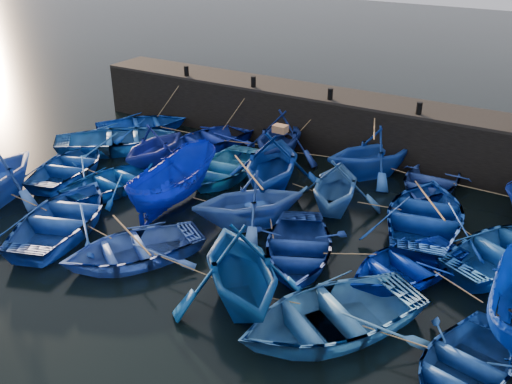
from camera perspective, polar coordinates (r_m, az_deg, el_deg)
The scene contains 33 objects.
ground at distance 19.35m, azimuth -4.92°, elevation -5.44°, with size 120.00×120.00×0.00m, color black.
quay_wall at distance 27.18m, azimuth 8.02°, elevation 6.86°, with size 26.00×2.50×2.50m, color black.
quay_top at distance 26.78m, azimuth 8.20°, elevation 9.51°, with size 26.00×2.50×0.12m, color black.
bollard_0 at distance 29.88m, azimuth -6.98°, elevation 11.93°, with size 0.24×0.24×0.50m, color black.
bollard_1 at distance 27.67m, azimuth -0.26°, elevation 10.98°, with size 0.24×0.24×0.50m, color black.
bollard_2 at distance 25.90m, azimuth 7.43°, elevation 9.70°, with size 0.24×0.24×0.50m, color black.
bollard_3 at distance 24.65m, azimuth 16.00°, elevation 8.05°, with size 0.24×0.24×0.50m, color black.
boat_0 at distance 29.64m, azimuth -11.30°, elevation 6.65°, with size 3.25×4.54×0.94m, color #0A38A6.
boat_1 at distance 27.26m, azimuth -4.76°, elevation 5.36°, with size 3.29×4.60×0.95m, color navy.
boat_2 at distance 25.55m, azimuth 2.34°, elevation 5.59°, with size 3.76×4.36×2.29m, color navy.
boat_3 at distance 24.41m, azimuth 11.52°, elevation 3.93°, with size 3.60×4.17×2.20m, color blue.
boat_4 at distance 23.86m, azimuth 17.05°, elevation 1.10°, with size 3.22×4.50×0.93m, color navy.
boat_6 at distance 27.60m, azimuth -13.78°, elevation 5.16°, with size 3.96×5.53×1.15m, color #1A5296.
boat_7 at distance 25.30m, azimuth -10.08°, elevation 4.61°, with size 3.25×3.77×1.98m, color navy.
boat_8 at distance 24.01m, azimuth -3.34°, elevation 2.46°, with size 3.32×4.64×0.96m, color #2777C2.
boat_9 at distance 22.49m, azimuth 1.70°, elevation 3.05°, with size 4.22×4.90×2.58m, color navy.
boat_10 at distance 21.34m, azimuth 8.00°, elevation 0.75°, with size 3.42×3.97×2.09m, color #2A5CA1.
boat_11 at distance 20.85m, azimuth 16.71°, elevation -2.24°, with size 4.02×5.61×1.16m, color navy.
boat_12 at distance 19.78m, azimuth 24.21°, elevation -5.34°, with size 3.70×5.17×1.07m, color #154EA1.
boat_13 at distance 25.38m, azimuth -18.06°, elevation 2.51°, with size 3.32×4.64×0.96m, color navy.
boat_14 at distance 23.57m, azimuth -14.04°, elevation 1.11°, with size 3.05×4.26×0.88m, color #084292.
boat_15 at distance 21.72m, azimuth -8.25°, elevation 0.93°, with size 1.86×4.93×1.91m, color #06178F.
boat_16 at distance 19.95m, azimuth -0.77°, elevation -0.81°, with size 3.48×4.04×2.13m, color blue.
boat_17 at distance 18.36m, azimuth 4.19°, elevation -5.57°, with size 3.28×4.58×0.95m, color navy.
boat_18 at distance 18.07m, azimuth 14.59°, elevation -7.12°, with size 3.10×4.33×0.90m, color #0324A6.
boat_21 at distance 21.04m, azimuth -18.63°, elevation -2.34°, with size 3.83×5.35×1.11m, color #19439A.
boat_22 at distance 18.72m, azimuth -12.25°, elevation -5.49°, with size 3.26×4.56×0.95m, color blue.
boat_23 at distance 16.00m, azimuth -1.56°, elevation -7.61°, with size 3.97×4.61×2.43m, color navy.
boat_24 at distance 15.53m, azimuth 7.45°, elevation -12.04°, with size 3.84×5.36×1.11m, color #316BB7.
boat_25 at distance 15.01m, azimuth 20.13°, elevation -15.90°, with size 3.00×4.19×0.87m, color navy.
wooden_crate at distance 21.84m, azimuth 2.44°, elevation 6.34°, with size 0.53×0.40×0.28m, color #976742.
mooring_ropes at distance 22.57m, azimuth 3.02°, elevation 1.96°, with size 18.49×11.59×2.10m.
loose_oars at distance 20.20m, azimuth 4.71°, elevation 1.26°, with size 9.74×12.28×1.31m.
Camera 1 is at (9.89, -13.22, 10.09)m, focal length 40.00 mm.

